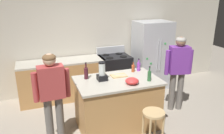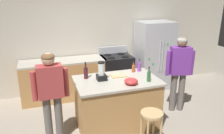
{
  "view_description": "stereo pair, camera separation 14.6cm",
  "coord_description": "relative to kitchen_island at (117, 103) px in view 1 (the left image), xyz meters",
  "views": [
    {
      "loc": [
        -1.42,
        -3.57,
        2.49
      ],
      "look_at": [
        0.0,
        0.3,
        1.11
      ],
      "focal_mm": 36.1,
      "sensor_mm": 36.0,
      "label": 1
    },
    {
      "loc": [
        -1.28,
        -3.61,
        2.49
      ],
      "look_at": [
        0.0,
        0.3,
        1.11
      ],
      "focal_mm": 36.1,
      "sensor_mm": 36.0,
      "label": 2
    }
  ],
  "objects": [
    {
      "name": "bottle_wine",
      "position": [
        -0.53,
        0.24,
        0.59
      ],
      "size": [
        0.08,
        0.08,
        0.32
      ],
      "color": "#471923",
      "rests_on": "kitchen_island"
    },
    {
      "name": "bar_stool",
      "position": [
        0.3,
        -0.82,
        0.04
      ],
      "size": [
        0.36,
        0.36,
        0.67
      ],
      "color": "tan",
      "rests_on": "ground_plane"
    },
    {
      "name": "cutting_board",
      "position": [
        0.09,
        0.16,
        0.49
      ],
      "size": [
        0.3,
        0.2,
        0.02
      ],
      "primitive_type": "cube",
      "color": "tan",
      "rests_on": "kitchen_island"
    },
    {
      "name": "chef_knife",
      "position": [
        0.11,
        0.16,
        0.5
      ],
      "size": [
        0.21,
        0.13,
        0.01
      ],
      "primitive_type": "cube",
      "rotation": [
        0.0,
        0.0,
        -0.47
      ],
      "color": "#B7BABF",
      "rests_on": "cutting_board"
    },
    {
      "name": "stove_range",
      "position": [
        0.51,
        1.52,
        0.01
      ],
      "size": [
        0.76,
        0.65,
        1.14
      ],
      "color": "black",
      "rests_on": "ground_plane"
    },
    {
      "name": "bottle_olive_oil",
      "position": [
        0.51,
        -0.25,
        0.58
      ],
      "size": [
        0.07,
        0.07,
        0.28
      ],
      "color": "#2D6638",
      "rests_on": "kitchen_island"
    },
    {
      "name": "kitchen_island",
      "position": [
        0.0,
        0.0,
        0.0
      ],
      "size": [
        1.53,
        0.95,
        0.96
      ],
      "color": "#B7844C",
      "rests_on": "ground_plane"
    },
    {
      "name": "bottle_soda",
      "position": [
        0.58,
        0.31,
        0.57
      ],
      "size": [
        0.07,
        0.07,
        0.26
      ],
      "color": "purple",
      "rests_on": "kitchen_island"
    },
    {
      "name": "person_by_sink_right",
      "position": [
        1.44,
        0.17,
        0.5
      ],
      "size": [
        0.59,
        0.31,
        1.63
      ],
      "color": "#66605B",
      "rests_on": "ground_plane"
    },
    {
      "name": "back_wall",
      "position": [
        0.0,
        1.95,
        0.87
      ],
      "size": [
        8.0,
        0.1,
        2.7
      ],
      "primitive_type": "cube",
      "color": "beige",
      "rests_on": "ground_plane"
    },
    {
      "name": "blender_appliance",
      "position": [
        -0.27,
        0.08,
        0.62
      ],
      "size": [
        0.17,
        0.17,
        0.35
      ],
      "color": "black",
      "rests_on": "kitchen_island"
    },
    {
      "name": "person_by_island_left",
      "position": [
        -1.18,
        -0.14,
        0.49
      ],
      "size": [
        0.59,
        0.24,
        1.6
      ],
      "color": "#66605B",
      "rests_on": "ground_plane"
    },
    {
      "name": "refrigerator",
      "position": [
        1.56,
        1.5,
        0.41
      ],
      "size": [
        0.9,
        0.73,
        1.78
      ],
      "color": "#B7BABF",
      "rests_on": "ground_plane"
    },
    {
      "name": "back_counter_run",
      "position": [
        -0.8,
        1.55,
        -0.0
      ],
      "size": [
        2.0,
        0.64,
        0.96
      ],
      "color": "#B7844C",
      "rests_on": "ground_plane"
    },
    {
      "name": "bottle_cooking_sauce",
      "position": [
        0.45,
        0.3,
        0.56
      ],
      "size": [
        0.06,
        0.06,
        0.22
      ],
      "color": "#B24C26",
      "rests_on": "kitchen_island"
    },
    {
      "name": "ground_plane",
      "position": [
        0.0,
        0.0,
        -0.48
      ],
      "size": [
        14.0,
        14.0,
        0.0
      ],
      "primitive_type": "plane",
      "color": "#9E9384"
    },
    {
      "name": "mixing_bowl",
      "position": [
        0.16,
        -0.27,
        0.53
      ],
      "size": [
        0.24,
        0.24,
        0.11
      ],
      "primitive_type": "ellipsoid",
      "color": "red",
      "rests_on": "kitchen_island"
    }
  ]
}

